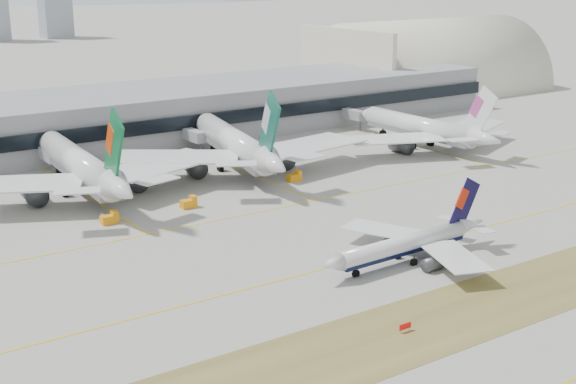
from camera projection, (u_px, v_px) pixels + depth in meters
ground at (332, 254)px, 149.59m from camera, size 3000.00×3000.00×0.00m
taxiing_airliner at (409, 244)px, 145.33m from camera, size 40.52×35.24×13.62m
widebody_eva at (82, 168)px, 186.00m from camera, size 69.45×68.11×24.81m
widebody_cathay at (237, 146)px, 208.18m from camera, size 68.70×68.37×25.11m
widebody_china_air at (425, 129)px, 234.07m from camera, size 59.71×58.16×21.27m
terminal at (97, 119)px, 238.43m from camera, size 280.00×43.10×15.00m
hangar at (427, 90)px, 340.70m from camera, size 91.00×60.00×60.00m
hold_sign_left at (405, 326)px, 117.95m from camera, size 2.20×0.15×1.35m
gse_extra at (189, 203)px, 177.86m from camera, size 3.55×2.00×2.60m
gse_c at (295, 177)px, 199.49m from camera, size 3.55×2.00×2.60m
gse_b at (110, 219)px, 166.98m from camera, size 3.55×2.00×2.60m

